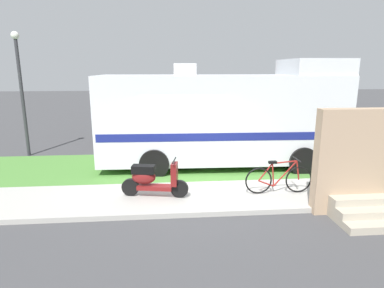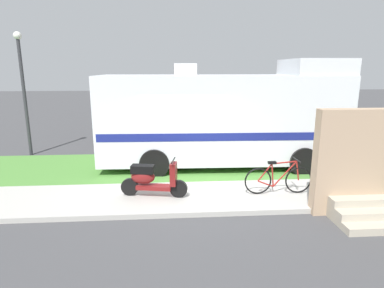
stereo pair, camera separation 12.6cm
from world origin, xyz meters
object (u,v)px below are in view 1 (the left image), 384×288
object	(u,v)px
pickup_truck_near	(207,118)
pickup_truck_far	(183,110)
scooter	(152,179)
bicycle	(279,179)
bottle_green	(362,183)
motorhome_rv	(224,117)
street_lamp_post	(21,83)

from	to	relation	value
pickup_truck_near	pickup_truck_far	xyz separation A→B (m)	(-0.93, 3.07, 0.00)
scooter	bicycle	xyz separation A→B (m)	(3.21, -0.06, -0.07)
bicycle	bottle_green	size ratio (longest dim) A/B	7.03
pickup_truck_far	motorhome_rv	bearing A→B (deg)	-83.07
scooter	bottle_green	distance (m)	5.63
bicycle	pickup_truck_near	world-z (taller)	pickup_truck_near
street_lamp_post	bicycle	bearing A→B (deg)	-30.95
motorhome_rv	bottle_green	bearing A→B (deg)	-38.21
scooter	bottle_green	bearing A→B (deg)	1.81
scooter	street_lamp_post	size ratio (longest dim) A/B	0.37
bottle_green	pickup_truck_near	bearing A→B (deg)	115.26
pickup_truck_near	street_lamp_post	distance (m)	7.74
pickup_truck_near	bottle_green	distance (m)	7.78
motorhome_rv	street_lamp_post	size ratio (longest dim) A/B	1.75
bicycle	bottle_green	distance (m)	2.44
pickup_truck_near	bottle_green	size ratio (longest dim) A/B	22.08
bottle_green	scooter	bearing A→B (deg)	-178.19
street_lamp_post	pickup_truck_near	bearing A→B (deg)	18.69
pickup_truck_far	bottle_green	world-z (taller)	pickup_truck_far
pickup_truck_near	motorhome_rv	bearing A→B (deg)	-90.29
scooter	bicycle	bearing A→B (deg)	-1.11
motorhome_rv	pickup_truck_near	size ratio (longest dim) A/B	1.44
pickup_truck_near	bottle_green	world-z (taller)	pickup_truck_near
pickup_truck_near	pickup_truck_far	distance (m)	3.21
bicycle	street_lamp_post	size ratio (longest dim) A/B	0.39
motorhome_rv	pickup_truck_far	bearing A→B (deg)	96.93
bicycle	pickup_truck_far	world-z (taller)	pickup_truck_far
bicycle	motorhome_rv	bearing A→B (deg)	107.80
motorhome_rv	bicycle	distance (m)	3.22
pickup_truck_far	pickup_truck_near	bearing A→B (deg)	-73.19
motorhome_rv	pickup_truck_far	distance (m)	7.54
bicycle	bottle_green	world-z (taller)	bicycle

